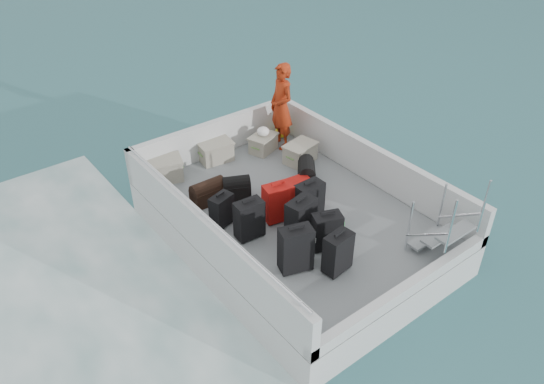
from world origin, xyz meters
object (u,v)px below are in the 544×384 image
(suitcase_4, at_px, (301,219))
(suitcase_3, at_px, (338,253))
(suitcase_6, at_px, (327,231))
(passenger, at_px, (281,106))
(suitcase_0, at_px, (296,250))
(crate_0, at_px, (164,170))
(suitcase_7, at_px, (309,201))
(crate_3, at_px, (300,154))
(suitcase_5, at_px, (278,203))
(crate_2, at_px, (263,144))
(crate_1, at_px, (216,152))
(suitcase_1, at_px, (249,220))
(suitcase_2, at_px, (222,211))
(suitcase_8, at_px, (294,191))

(suitcase_4, bearing_deg, suitcase_3, -105.52)
(suitcase_6, distance_m, passenger, 3.27)
(suitcase_0, bearing_deg, suitcase_6, 25.51)
(crate_0, bearing_deg, suitcase_4, -72.33)
(suitcase_7, xyz_separation_m, crate_0, (-1.33, 2.47, -0.13))
(suitcase_0, relative_size, crate_3, 1.25)
(suitcase_3, xyz_separation_m, suitcase_5, (0.09, 1.48, 0.00))
(crate_0, bearing_deg, crate_2, -7.78)
(suitcase_3, xyz_separation_m, crate_1, (0.29, 3.69, -0.14))
(suitcase_1, bearing_deg, suitcase_7, -4.54)
(suitcase_2, distance_m, crate_0, 1.77)
(suitcase_3, height_order, suitcase_6, suitcase_3)
(suitcase_3, distance_m, crate_3, 3.07)
(suitcase_2, xyz_separation_m, crate_0, (-0.10, 1.77, -0.08))
(suitcase_2, distance_m, suitcase_4, 1.29)
(crate_1, relative_size, crate_3, 1.03)
(suitcase_7, xyz_separation_m, suitcase_8, (0.16, 0.56, -0.19))
(suitcase_1, relative_size, suitcase_7, 1.01)
(crate_3, bearing_deg, suitcase_5, -141.28)
(suitcase_0, xyz_separation_m, suitcase_6, (0.68, 0.09, -0.06))
(crate_1, bearing_deg, crate_0, 180.00)
(suitcase_6, relative_size, passenger, 0.35)
(suitcase_5, relative_size, suitcase_6, 1.07)
(suitcase_6, relative_size, crate_1, 1.01)
(crate_1, bearing_deg, suitcase_7, -84.88)
(crate_0, relative_size, crate_1, 1.06)
(suitcase_3, distance_m, suitcase_5, 1.49)
(suitcase_0, relative_size, suitcase_7, 1.12)
(suitcase_5, bearing_deg, suitcase_4, -80.16)
(suitcase_7, xyz_separation_m, crate_3, (1.03, 1.43, -0.15))
(suitcase_4, height_order, crate_2, suitcase_4)
(suitcase_8, xyz_separation_m, crate_3, (0.87, 0.87, 0.03))
(suitcase_0, height_order, suitcase_3, suitcase_0)
(suitcase_8, height_order, crate_1, crate_1)
(suitcase_4, height_order, crate_0, suitcase_4)
(suitcase_5, relative_size, crate_1, 1.08)
(crate_1, bearing_deg, suitcase_6, -91.24)
(crate_1, relative_size, passenger, 0.35)
(crate_3, bearing_deg, suitcase_3, -120.20)
(suitcase_1, distance_m, passenger, 3.00)
(crate_0, bearing_deg, crate_1, 0.00)
(suitcase_2, bearing_deg, crate_0, 77.97)
(suitcase_2, relative_size, suitcase_8, 0.77)
(suitcase_7, relative_size, crate_3, 1.12)
(suitcase_1, distance_m, suitcase_8, 1.29)
(suitcase_0, relative_size, suitcase_2, 1.32)
(suitcase_7, bearing_deg, suitcase_0, -140.01)
(suitcase_5, xyz_separation_m, passenger, (1.56, 1.89, 0.53))
(suitcase_4, xyz_separation_m, crate_3, (1.47, 1.75, -0.17))
(suitcase_3, distance_m, suitcase_7, 1.32)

